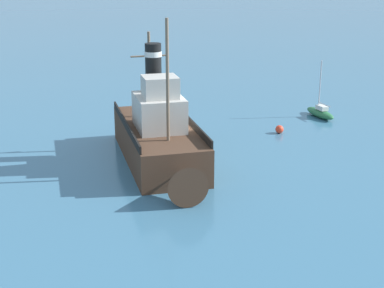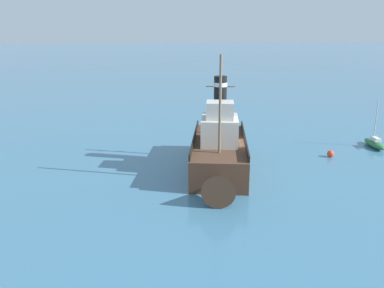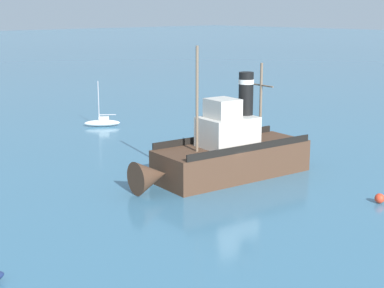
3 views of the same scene
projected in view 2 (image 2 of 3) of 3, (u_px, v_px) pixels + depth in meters
The scene contains 4 objects.
ground_plane at pixel (231, 170), 34.85m from camera, with size 600.00×600.00×0.00m, color teal.
old_tugboat at pixel (219, 150), 34.26m from camera, with size 5.98×14.72×9.90m.
sailboat_green at pixel (374, 143), 41.35m from camera, with size 1.18×3.82×4.90m.
mooring_buoy at pixel (331, 154), 38.24m from camera, with size 0.65×0.65×0.65m, color red.
Camera 2 is at (5.50, 32.60, 11.73)m, focal length 38.00 mm.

